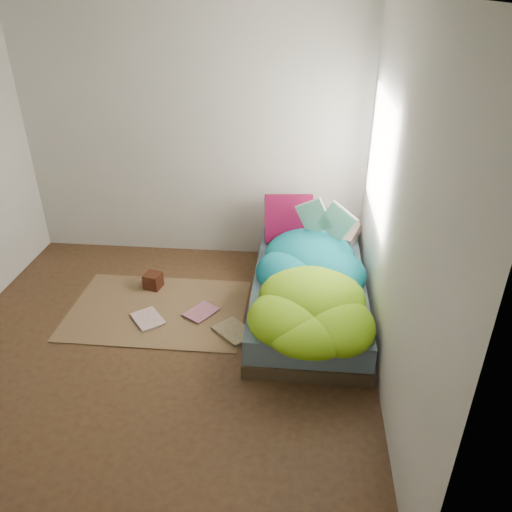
{
  "coord_description": "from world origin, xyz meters",
  "views": [
    {
      "loc": [
        1.11,
        -3.11,
        2.67
      ],
      "look_at": [
        0.74,
        0.75,
        0.51
      ],
      "focal_mm": 35.0,
      "sensor_mm": 36.0,
      "label": 1
    }
  ],
  "objects": [
    {
      "name": "floor_book_b",
      "position": [
        0.17,
        0.58,
        0.03
      ],
      "size": [
        0.33,
        0.36,
        0.03
      ],
      "primitive_type": "imported",
      "rotation": [
        0.0,
        0.0,
        -0.58
      ],
      "color": "#CA748E",
      "rests_on": "rug"
    },
    {
      "name": "pillow_floral",
      "position": [
        1.43,
        1.53,
        0.4
      ],
      "size": [
        0.62,
        0.51,
        0.12
      ],
      "primitive_type": "cube",
      "rotation": [
        0.0,
        0.0,
        -0.38
      ],
      "color": "silver",
      "rests_on": "bed"
    },
    {
      "name": "bed",
      "position": [
        1.22,
        0.72,
        0.17
      ],
      "size": [
        1.0,
        2.0,
        0.34
      ],
      "color": "#392F1F",
      "rests_on": "ground"
    },
    {
      "name": "floor_book_a",
      "position": [
        -0.28,
        0.31,
        0.02
      ],
      "size": [
        0.36,
        0.38,
        0.02
      ],
      "primitive_type": "imported",
      "rotation": [
        0.0,
        0.0,
        0.68
      ],
      "color": "silver",
      "rests_on": "rug"
    },
    {
      "name": "floor_book_c",
      "position": [
        0.51,
        0.19,
        0.02
      ],
      "size": [
        0.41,
        0.4,
        0.03
      ],
      "primitive_type": "imported",
      "rotation": [
        0.0,
        0.0,
        0.82
      ],
      "color": "tan",
      "rests_on": "rug"
    },
    {
      "name": "room_walls",
      "position": [
        0.01,
        0.01,
        1.63
      ],
      "size": [
        3.54,
        3.54,
        2.62
      ],
      "color": "#B9B8B0",
      "rests_on": "ground"
    },
    {
      "name": "pillow_magenta",
      "position": [
        1.0,
        1.43,
        0.58
      ],
      "size": [
        0.49,
        0.2,
        0.47
      ],
      "primitive_type": "cube",
      "rotation": [
        0.0,
        0.0,
        0.11
      ],
      "color": "#4A0422",
      "rests_on": "bed"
    },
    {
      "name": "wooden_box",
      "position": [
        -0.29,
        0.91,
        0.09
      ],
      "size": [
        0.18,
        0.18,
        0.15
      ],
      "primitive_type": "cube",
      "rotation": [
        0.0,
        0.0,
        -0.24
      ],
      "color": "#37150C",
      "rests_on": "rug"
    },
    {
      "name": "duvet",
      "position": [
        1.22,
        0.5,
        0.51
      ],
      "size": [
        0.96,
        1.84,
        0.34
      ],
      "primitive_type": null,
      "color": "#08777F",
      "rests_on": "bed"
    },
    {
      "name": "ground",
      "position": [
        0.0,
        0.0,
        0.0
      ],
      "size": [
        3.5,
        3.5,
        0.0
      ],
      "primitive_type": "cube",
      "color": "#422819",
      "rests_on": "ground"
    },
    {
      "name": "open_book",
      "position": [
        1.34,
        1.11,
        0.83
      ],
      "size": [
        0.48,
        0.29,
        0.29
      ],
      "primitive_type": null,
      "rotation": [
        0.0,
        0.0,
        -0.42
      ],
      "color": "green",
      "rests_on": "duvet"
    },
    {
      "name": "rug",
      "position": [
        -0.15,
        0.55,
        0.01
      ],
      "size": [
        1.6,
        1.1,
        0.01
      ],
      "primitive_type": "cube",
      "color": "brown",
      "rests_on": "ground"
    }
  ]
}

